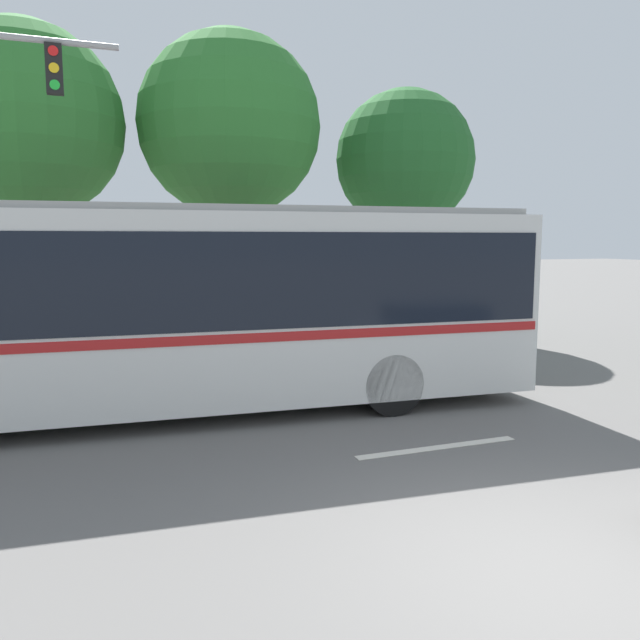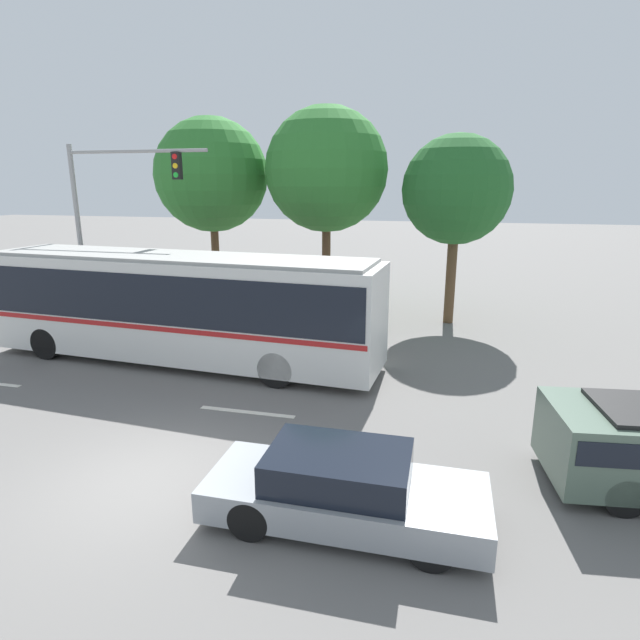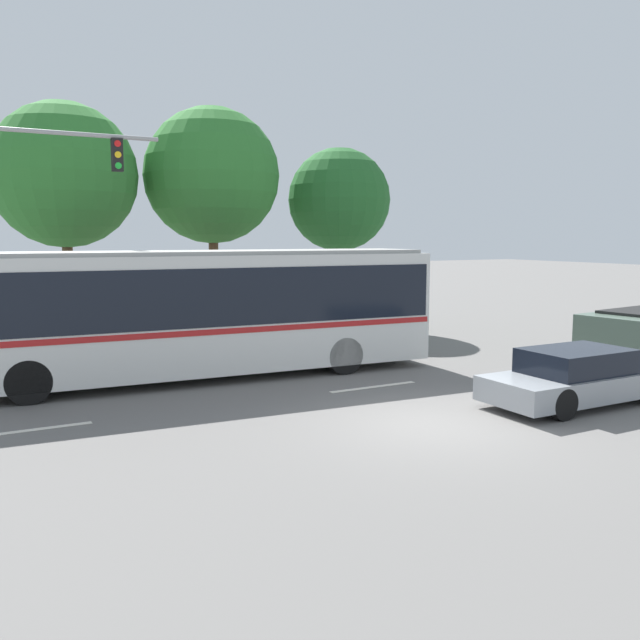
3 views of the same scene
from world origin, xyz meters
name	(u,v)px [view 2 (image 2 of 3)]	position (x,y,z in m)	size (l,w,h in m)	color
ground_plane	(145,481)	(0.00, 0.00, 0.00)	(140.00, 140.00, 0.00)	slate
city_bus	(179,302)	(-2.59, 6.29, 1.88)	(12.51, 3.32, 3.31)	silver
sedan_foreground	(343,489)	(3.81, -0.27, 0.59)	(4.52, 1.75, 1.24)	gray
traffic_light_pole	(107,209)	(-6.87, 9.23, 4.47)	(5.46, 0.24, 6.71)	gray
flowering_hedge	(258,305)	(-1.96, 11.23, 0.71)	(8.69, 1.55, 1.45)	#286028
street_tree_left	(212,175)	(-4.81, 13.69, 5.69)	(4.82, 4.82, 8.11)	brown
street_tree_centre	(327,170)	(0.30, 13.51, 5.87)	(4.95, 4.95, 8.36)	brown
street_tree_right	(456,190)	(5.40, 13.01, 5.10)	(4.07, 4.07, 7.16)	brown
lane_stripe_near	(247,412)	(0.74, 3.24, 0.01)	(2.40, 0.16, 0.01)	silver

